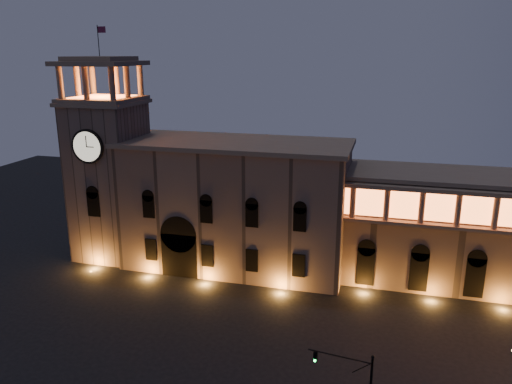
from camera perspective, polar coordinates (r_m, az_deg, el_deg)
ground at (r=52.77m, az=-7.49°, el=-17.77°), size 160.00×160.00×0.00m
government_building at (r=68.42m, az=-2.44°, el=-1.47°), size 30.80×12.80×17.60m
clock_tower at (r=74.09m, az=-16.44°, el=2.23°), size 9.80×9.80×32.40m
colonnade_wing at (r=69.41m, az=26.17°, el=-4.13°), size 40.60×11.50×14.50m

